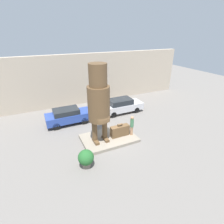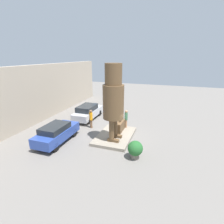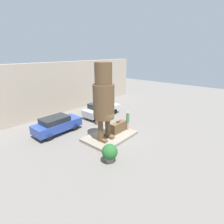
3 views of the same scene
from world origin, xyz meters
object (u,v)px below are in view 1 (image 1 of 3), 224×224
at_px(giant_suitcase, 120,131).
at_px(worker_hivis, 108,113).
at_px(parked_car_silver, 122,105).
at_px(tourist, 132,125).
at_px(planter_pot, 86,158).
at_px(statue_figure, 99,99).
at_px(parked_car_blue, 68,116).

height_order(giant_suitcase, worker_hivis, worker_hivis).
bearing_deg(parked_car_silver, giant_suitcase, -119.45).
relative_size(tourist, parked_car_silver, 0.38).
bearing_deg(giant_suitcase, tourist, -17.17).
height_order(planter_pot, worker_hivis, worker_hivis).
height_order(parked_car_silver, worker_hivis, worker_hivis).
height_order(giant_suitcase, planter_pot, giant_suitcase).
relative_size(statue_figure, giant_suitcase, 3.79).
relative_size(giant_suitcase, parked_car_blue, 0.37).
height_order(statue_figure, tourist, statue_figure).
height_order(giant_suitcase, parked_car_silver, parked_car_silver).
height_order(statue_figure, parked_car_silver, statue_figure).
xyz_separation_m(tourist, planter_pot, (-4.49, -1.81, -0.47)).
bearing_deg(worker_hivis, giant_suitcase, -96.12).
height_order(tourist, parked_car_blue, tourist).
bearing_deg(tourist, statue_figure, 172.32).
bearing_deg(worker_hivis, parked_car_silver, 33.05).
xyz_separation_m(giant_suitcase, tourist, (0.95, -0.29, 0.48)).
relative_size(statue_figure, tourist, 3.49).
relative_size(statue_figure, parked_car_silver, 1.33).
xyz_separation_m(planter_pot, worker_hivis, (3.87, 5.13, 0.30)).
xyz_separation_m(giant_suitcase, planter_pot, (-3.55, -2.11, 0.01)).
xyz_separation_m(tourist, worker_hivis, (-0.62, 3.32, -0.18)).
bearing_deg(planter_pot, parked_car_silver, 47.27).
bearing_deg(tourist, planter_pot, -158.03).
bearing_deg(tourist, parked_car_silver, 71.75).
distance_m(parked_car_silver, planter_pot, 8.93).
distance_m(statue_figure, parked_car_blue, 5.41).
xyz_separation_m(parked_car_blue, parked_car_silver, (5.80, 0.10, -0.00)).
bearing_deg(parked_car_blue, tourist, -47.69).
xyz_separation_m(giant_suitcase, worker_hivis, (0.32, 3.03, 0.30)).
xyz_separation_m(statue_figure, tourist, (2.68, -0.36, -2.57)).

